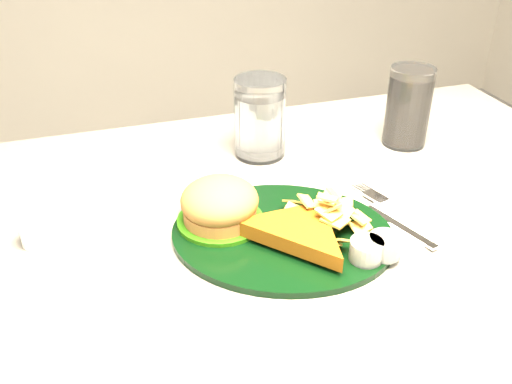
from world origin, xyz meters
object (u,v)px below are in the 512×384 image
at_px(water_glass, 260,118).
at_px(cola_glass, 408,107).
at_px(dinner_plate, 283,216).
at_px(fork_napkin, 396,223).

xyz_separation_m(water_glass, cola_glass, (0.26, -0.04, 0.00)).
xyz_separation_m(dinner_plate, fork_napkin, (0.16, -0.02, -0.03)).
xyz_separation_m(dinner_plate, water_glass, (0.05, 0.24, 0.03)).
distance_m(water_glass, fork_napkin, 0.30).
height_order(dinner_plate, fork_napkin, dinner_plate).
relative_size(water_glass, cola_glass, 0.97).
bearing_deg(cola_glass, dinner_plate, -145.97).
bearing_deg(water_glass, fork_napkin, -67.04).
xyz_separation_m(water_glass, fork_napkin, (0.11, -0.27, -0.06)).
bearing_deg(cola_glass, water_glass, 171.69).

